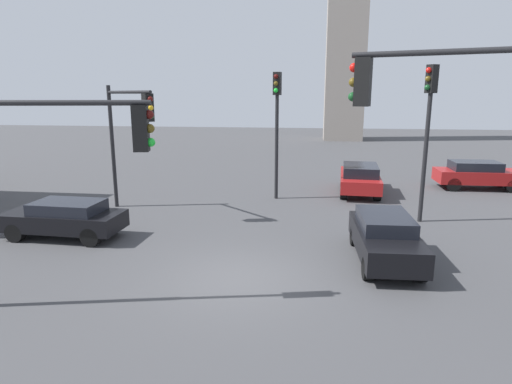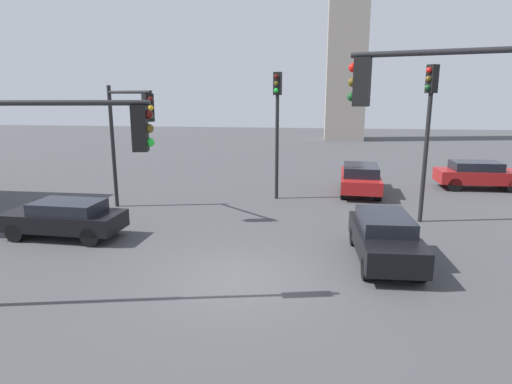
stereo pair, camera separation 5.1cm
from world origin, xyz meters
TOP-DOWN VIEW (x-y plane):
  - ground_plane at (0.00, 0.00)m, footprint 105.29×105.29m
  - traffic_light_0 at (-5.28, 5.70)m, footprint 2.84×2.48m
  - traffic_light_1 at (6.07, 6.14)m, footprint 0.49×0.45m
  - traffic_light_2 at (4.91, -1.61)m, footprint 4.16×1.46m
  - traffic_light_3 at (-3.69, -1.90)m, footprint 4.18×1.04m
  - traffic_light_4 at (0.25, 9.17)m, footprint 0.38×0.49m
  - car_0 at (-6.39, 2.57)m, footprint 4.04×1.76m
  - car_1 at (10.38, 12.63)m, footprint 4.16×1.79m
  - car_3 at (4.06, 1.82)m, footprint 1.76×4.04m
  - car_4 at (4.26, 10.85)m, footprint 2.13×4.57m
  - skyline_tower at (5.03, 37.09)m, footprint 3.98×3.98m

SIDE VIEW (x-z plane):
  - ground_plane at x=0.00m, z-range 0.00..0.00m
  - car_0 at x=-6.39m, z-range 0.05..1.34m
  - car_3 at x=4.06m, z-range 0.04..1.42m
  - car_4 at x=4.26m, z-range 0.05..1.48m
  - car_1 at x=10.38m, z-range 0.05..1.48m
  - traffic_light_3 at x=-3.69m, z-range 1.09..5.96m
  - traffic_light_0 at x=-5.28m, z-range 1.09..6.26m
  - traffic_light_4 at x=0.25m, z-range 1.10..6.86m
  - traffic_light_1 at x=6.07m, z-range 1.11..6.95m
  - traffic_light_2 at x=4.91m, z-range 1.23..7.22m
  - skyline_tower at x=5.03m, z-range 0.00..23.21m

